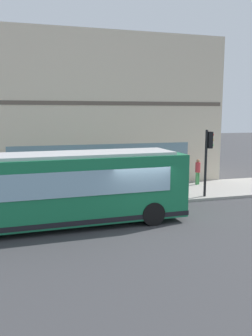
{
  "coord_description": "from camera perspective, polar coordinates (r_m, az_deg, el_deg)",
  "views": [
    {
      "loc": [
        -13.73,
        4.45,
        4.69
      ],
      "look_at": [
        3.13,
        -0.32,
        1.91
      ],
      "focal_mm": 36.99,
      "sensor_mm": 36.0,
      "label": 1
    }
  ],
  "objects": [
    {
      "name": "ground",
      "position": [
        15.18,
        2.08,
        -9.0
      ],
      "size": [
        120.0,
        120.0,
        0.0
      ],
      "primitive_type": "plane",
      "color": "#38383A"
    },
    {
      "name": "sidewalk_curb",
      "position": [
        19.68,
        -2.29,
        -4.57
      ],
      "size": [
        4.55,
        40.0,
        0.15
      ],
      "primitive_type": "cube",
      "color": "#9E9991",
      "rests_on": "ground"
    },
    {
      "name": "building_corner",
      "position": [
        25.02,
        -5.63,
        9.22
      ],
      "size": [
        7.53,
        16.34,
        9.62
      ],
      "color": "beige",
      "rests_on": "ground"
    },
    {
      "name": "city_bus_nearside",
      "position": [
        14.72,
        -9.65,
        -3.43
      ],
      "size": [
        2.87,
        10.12,
        3.07
      ],
      "color": "#197247",
      "rests_on": "ground"
    },
    {
      "name": "traffic_light_near_corner",
      "position": [
        19.34,
        13.4,
        2.86
      ],
      "size": [
        0.32,
        0.49,
        3.66
      ],
      "color": "black",
      "rests_on": "sidewalk_curb"
    },
    {
      "name": "fire_hydrant",
      "position": [
        18.95,
        -1.73,
        -3.74
      ],
      "size": [
        0.35,
        0.35,
        0.74
      ],
      "color": "yellow",
      "rests_on": "sidewalk_curb"
    },
    {
      "name": "pedestrian_near_building_entrance",
      "position": [
        22.64,
        11.74,
        -0.32
      ],
      "size": [
        0.32,
        0.32,
        1.65
      ],
      "color": "#3F8C4C",
      "rests_on": "sidewalk_curb"
    },
    {
      "name": "pedestrian_by_light_pole",
      "position": [
        20.18,
        1.95,
        -1.22
      ],
      "size": [
        0.32,
        0.32,
        1.67
      ],
      "color": "#B23338",
      "rests_on": "sidewalk_curb"
    },
    {
      "name": "pedestrian_walking_along_curb",
      "position": [
        18.2,
        -7.61,
        -2.2
      ],
      "size": [
        0.32,
        0.32,
        1.78
      ],
      "color": "gold",
      "rests_on": "sidewalk_curb"
    },
    {
      "name": "newspaper_vending_box",
      "position": [
        19.0,
        -19.01,
        -3.92
      ],
      "size": [
        0.44,
        0.42,
        0.9
      ],
      "color": "#263F99",
      "rests_on": "sidewalk_curb"
    }
  ]
}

